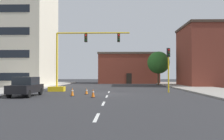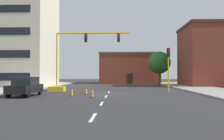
{
  "view_description": "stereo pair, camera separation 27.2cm",
  "coord_description": "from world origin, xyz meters",
  "px_view_note": "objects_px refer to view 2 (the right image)",
  "views": [
    {
      "loc": [
        0.95,
        -25.57,
        1.95
      ],
      "look_at": [
        0.31,
        3.96,
        2.47
      ],
      "focal_mm": 40.81,
      "sensor_mm": 36.0,
      "label": 1
    },
    {
      "loc": [
        1.22,
        -25.56,
        1.95
      ],
      "look_at": [
        0.31,
        3.96,
        2.47
      ],
      "focal_mm": 40.81,
      "sensor_mm": 36.0,
      "label": 2
    }
  ],
  "objects_px": {
    "tree_right_far": "(159,63)",
    "traffic_cone_roadside_a": "(86,91)",
    "traffic_cone_roadside_b": "(92,93)",
    "traffic_light_pole_right": "(168,60)",
    "sedan_black_near_left": "(25,86)",
    "traffic_signal_gantry": "(67,72)",
    "traffic_cone_roadside_c": "(72,92)"
  },
  "relations": [
    {
      "from": "traffic_light_pole_right",
      "to": "tree_right_far",
      "type": "bearing_deg",
      "value": 83.92
    },
    {
      "from": "traffic_light_pole_right",
      "to": "traffic_cone_roadside_c",
      "type": "xyz_separation_m",
      "value": [
        -9.59,
        -4.63,
        -3.15
      ]
    },
    {
      "from": "tree_right_far",
      "to": "sedan_black_near_left",
      "type": "xyz_separation_m",
      "value": [
        -15.8,
        -25.01,
        -3.26
      ]
    },
    {
      "from": "traffic_signal_gantry",
      "to": "traffic_cone_roadside_a",
      "type": "bearing_deg",
      "value": -57.37
    },
    {
      "from": "tree_right_far",
      "to": "traffic_cone_roadside_a",
      "type": "relative_size",
      "value": 10.35
    },
    {
      "from": "traffic_cone_roadside_a",
      "to": "tree_right_far",
      "type": "bearing_deg",
      "value": 64.68
    },
    {
      "from": "traffic_light_pole_right",
      "to": "traffic_cone_roadside_a",
      "type": "relative_size",
      "value": 7.96
    },
    {
      "from": "tree_right_far",
      "to": "traffic_cone_roadside_a",
      "type": "height_order",
      "value": "tree_right_far"
    },
    {
      "from": "traffic_signal_gantry",
      "to": "traffic_light_pole_right",
      "type": "relative_size",
      "value": 1.94
    },
    {
      "from": "traffic_cone_roadside_c",
      "to": "traffic_cone_roadside_b",
      "type": "bearing_deg",
      "value": -33.07
    },
    {
      "from": "traffic_signal_gantry",
      "to": "traffic_cone_roadside_c",
      "type": "distance_m",
      "value": 6.84
    },
    {
      "from": "traffic_signal_gantry",
      "to": "traffic_cone_roadside_c",
      "type": "height_order",
      "value": "traffic_signal_gantry"
    },
    {
      "from": "traffic_cone_roadside_a",
      "to": "traffic_cone_roadside_c",
      "type": "distance_m",
      "value": 2.27
    },
    {
      "from": "tree_right_far",
      "to": "traffic_cone_roadside_a",
      "type": "distance_m",
      "value": 25.27
    },
    {
      "from": "sedan_black_near_left",
      "to": "traffic_light_pole_right",
      "type": "bearing_deg",
      "value": 20.27
    },
    {
      "from": "traffic_signal_gantry",
      "to": "sedan_black_near_left",
      "type": "bearing_deg",
      "value": -109.19
    },
    {
      "from": "tree_right_far",
      "to": "sedan_black_near_left",
      "type": "distance_m",
      "value": 29.76
    },
    {
      "from": "traffic_light_pole_right",
      "to": "tree_right_far",
      "type": "xyz_separation_m",
      "value": [
        2.13,
        19.96,
        0.62
      ]
    },
    {
      "from": "tree_right_far",
      "to": "traffic_cone_roadside_c",
      "type": "bearing_deg",
      "value": -115.47
    },
    {
      "from": "traffic_cone_roadside_c",
      "to": "traffic_cone_roadside_a",
      "type": "bearing_deg",
      "value": 62.91
    },
    {
      "from": "traffic_cone_roadside_a",
      "to": "traffic_light_pole_right",
      "type": "bearing_deg",
      "value": 17.0
    },
    {
      "from": "traffic_signal_gantry",
      "to": "traffic_light_pole_right",
      "type": "height_order",
      "value": "traffic_signal_gantry"
    },
    {
      "from": "traffic_light_pole_right",
      "to": "traffic_cone_roadside_b",
      "type": "bearing_deg",
      "value": -141.95
    },
    {
      "from": "traffic_signal_gantry",
      "to": "traffic_light_pole_right",
      "type": "xyz_separation_m",
      "value": [
        11.32,
        -1.71,
        1.27
      ]
    },
    {
      "from": "traffic_cone_roadside_a",
      "to": "traffic_cone_roadside_b",
      "type": "bearing_deg",
      "value": -73.76
    },
    {
      "from": "traffic_signal_gantry",
      "to": "tree_right_far",
      "type": "height_order",
      "value": "traffic_signal_gantry"
    },
    {
      "from": "sedan_black_near_left",
      "to": "traffic_cone_roadside_a",
      "type": "xyz_separation_m",
      "value": [
        5.12,
        2.44,
        -0.59
      ]
    },
    {
      "from": "traffic_cone_roadside_a",
      "to": "traffic_cone_roadside_c",
      "type": "height_order",
      "value": "traffic_cone_roadside_c"
    },
    {
      "from": "traffic_cone_roadside_b",
      "to": "traffic_cone_roadside_c",
      "type": "xyz_separation_m",
      "value": [
        -2.0,
        1.3,
        0.01
      ]
    },
    {
      "from": "traffic_signal_gantry",
      "to": "traffic_cone_roadside_c",
      "type": "bearing_deg",
      "value": -74.71
    },
    {
      "from": "tree_right_far",
      "to": "traffic_cone_roadside_a",
      "type": "xyz_separation_m",
      "value": [
        -10.68,
        -22.58,
        -3.85
      ]
    },
    {
      "from": "tree_right_far",
      "to": "traffic_cone_roadside_b",
      "type": "bearing_deg",
      "value": -110.56
    }
  ]
}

